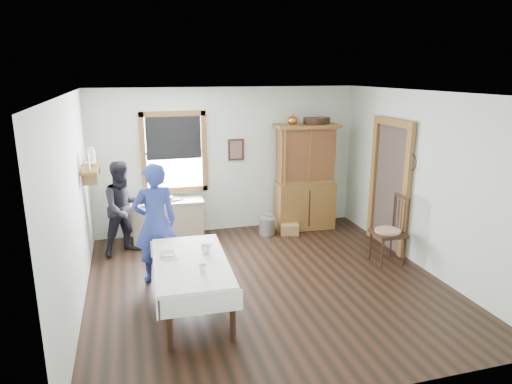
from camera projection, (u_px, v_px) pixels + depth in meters
room at (267, 193)px, 6.26m from camera, size 5.01×5.01×2.70m
window at (174, 148)px, 8.22m from camera, size 1.18×0.07×1.48m
doorway at (390, 181)px, 7.75m from camera, size 0.09×1.14×2.22m
wall_shelf at (91, 165)px, 7.01m from camera, size 0.24×1.00×0.44m
framed_picture at (236, 150)px, 8.54m from camera, size 0.30×0.04×0.40m
rug_beater at (412, 154)px, 7.09m from camera, size 0.01×0.27×0.27m
work_counter at (168, 220)px, 8.25m from camera, size 1.30×0.54×0.73m
china_hutch at (305, 177)px, 8.73m from camera, size 1.22×0.64×2.02m
dining_table at (192, 286)px, 5.74m from camera, size 0.99×1.79×0.70m
spindle_chair at (388, 230)px, 7.17m from camera, size 0.53×0.53×1.11m
pail at (267, 226)px, 8.56m from camera, size 0.33×0.33×0.32m
wicker_basket at (290, 229)px, 8.57m from camera, size 0.38×0.31×0.20m
woman_blue at (155, 227)px, 6.55m from camera, size 0.65×0.48×1.61m
figure_dark at (125, 211)px, 7.54m from camera, size 0.87×0.79×1.46m
table_cup_a at (206, 249)px, 5.87m from camera, size 0.13×0.13×0.10m
table_cup_b at (203, 268)px, 5.31m from camera, size 0.13×0.13×0.09m
table_bowl at (168, 254)px, 5.75m from camera, size 0.27×0.27×0.06m
counter_book at (169, 200)px, 8.17m from camera, size 0.24×0.29×0.02m
counter_bowl at (143, 200)px, 8.11m from camera, size 0.20×0.20×0.06m
shelf_bowl at (91, 164)px, 7.02m from camera, size 0.22×0.22×0.05m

